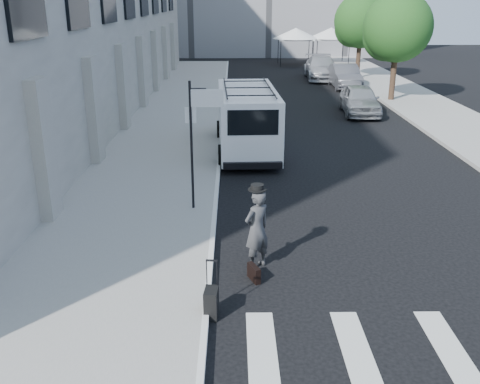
{
  "coord_description": "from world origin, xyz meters",
  "views": [
    {
      "loc": [
        -1.46,
        -10.66,
        5.64
      ],
      "look_at": [
        -1.32,
        1.28,
        1.3
      ],
      "focal_mm": 40.0,
      "sensor_mm": 36.0,
      "label": 1
    }
  ],
  "objects_px": {
    "businessman": "(257,229)",
    "suitcase": "(211,303)",
    "cargo_van": "(247,119)",
    "parked_car_c": "(322,68)",
    "briefcase": "(254,273)",
    "parked_car_b": "(345,76)",
    "parked_car_a": "(360,100)"
  },
  "relations": [
    {
      "from": "businessman",
      "to": "suitcase",
      "type": "bearing_deg",
      "value": 24.28
    },
    {
      "from": "cargo_van",
      "to": "parked_car_c",
      "type": "distance_m",
      "value": 20.46
    },
    {
      "from": "businessman",
      "to": "briefcase",
      "type": "relative_size",
      "value": 4.14
    },
    {
      "from": "businessman",
      "to": "briefcase",
      "type": "bearing_deg",
      "value": 42.16
    },
    {
      "from": "briefcase",
      "to": "parked_car_c",
      "type": "height_order",
      "value": "parked_car_c"
    },
    {
      "from": "parked_car_b",
      "to": "parked_car_c",
      "type": "height_order",
      "value": "parked_car_c"
    },
    {
      "from": "businessman",
      "to": "parked_car_a",
      "type": "height_order",
      "value": "businessman"
    },
    {
      "from": "parked_car_a",
      "to": "parked_car_b",
      "type": "xyz_separation_m",
      "value": [
        0.89,
        8.51,
        0.02
      ]
    },
    {
      "from": "suitcase",
      "to": "parked_car_a",
      "type": "relative_size",
      "value": 0.25
    },
    {
      "from": "cargo_van",
      "to": "parked_car_a",
      "type": "relative_size",
      "value": 1.5
    },
    {
      "from": "cargo_van",
      "to": "parked_car_c",
      "type": "height_order",
      "value": "cargo_van"
    },
    {
      "from": "businessman",
      "to": "cargo_van",
      "type": "relative_size",
      "value": 0.28
    },
    {
      "from": "briefcase",
      "to": "parked_car_a",
      "type": "relative_size",
      "value": 0.1
    },
    {
      "from": "briefcase",
      "to": "suitcase",
      "type": "height_order",
      "value": "suitcase"
    },
    {
      "from": "parked_car_b",
      "to": "parked_car_a",
      "type": "bearing_deg",
      "value": -95.92
    },
    {
      "from": "businessman",
      "to": "suitcase",
      "type": "height_order",
      "value": "businessman"
    },
    {
      "from": "parked_car_b",
      "to": "parked_car_c",
      "type": "xyz_separation_m",
      "value": [
        -0.89,
        4.13,
        0.05
      ]
    },
    {
      "from": "businessman",
      "to": "parked_car_a",
      "type": "xyz_separation_m",
      "value": [
        5.98,
        16.62,
        -0.17
      ]
    },
    {
      "from": "briefcase",
      "to": "businessman",
      "type": "bearing_deg",
      "value": 59.74
    },
    {
      "from": "businessman",
      "to": "parked_car_b",
      "type": "xyz_separation_m",
      "value": [
        6.87,
        25.13,
        -0.15
      ]
    },
    {
      "from": "briefcase",
      "to": "cargo_van",
      "type": "distance_m",
      "value": 10.36
    },
    {
      "from": "cargo_van",
      "to": "parked_car_a",
      "type": "distance_m",
      "value": 9.15
    },
    {
      "from": "businessman",
      "to": "parked_car_b",
      "type": "distance_m",
      "value": 26.05
    },
    {
      "from": "briefcase",
      "to": "suitcase",
      "type": "xyz_separation_m",
      "value": [
        -0.85,
        -1.36,
        0.12
      ]
    },
    {
      "from": "businessman",
      "to": "cargo_van",
      "type": "bearing_deg",
      "value": -130.73
    },
    {
      "from": "parked_car_a",
      "to": "parked_car_c",
      "type": "distance_m",
      "value": 12.64
    },
    {
      "from": "suitcase",
      "to": "businessman",
      "type": "bearing_deg",
      "value": 69.97
    },
    {
      "from": "businessman",
      "to": "suitcase",
      "type": "relative_size",
      "value": 1.66
    },
    {
      "from": "briefcase",
      "to": "suitcase",
      "type": "relative_size",
      "value": 0.4
    },
    {
      "from": "cargo_van",
      "to": "businessman",
      "type": "bearing_deg",
      "value": -92.41
    },
    {
      "from": "suitcase",
      "to": "parked_car_b",
      "type": "bearing_deg",
      "value": 79.02
    },
    {
      "from": "suitcase",
      "to": "parked_car_b",
      "type": "distance_m",
      "value": 28.21
    }
  ]
}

